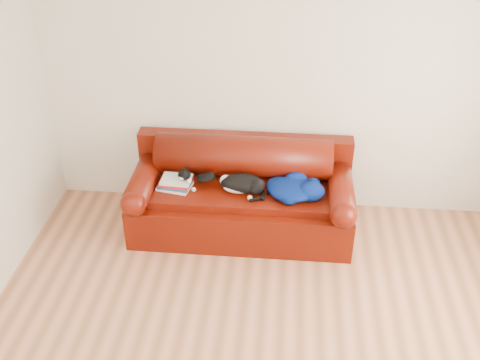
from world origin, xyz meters
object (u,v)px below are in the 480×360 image
object	(u,v)px
blanket	(294,188)
sofa_base	(241,209)
book_stack	(176,183)
cat	(242,184)

from	to	relation	value
blanket	sofa_base	bearing A→B (deg)	169.42
book_stack	blanket	distance (m)	1.12
blanket	book_stack	bearing A→B (deg)	178.98
cat	blanket	world-z (taller)	cat
book_stack	blanket	bearing A→B (deg)	-1.02
cat	sofa_base	bearing A→B (deg)	117.16
book_stack	cat	distance (m)	0.63
cat	blanket	xyz separation A→B (m)	(0.49, -0.01, -0.01)
cat	blanket	size ratio (longest dim) A/B	0.98
book_stack	cat	xyz separation A→B (m)	(0.63, -0.01, 0.03)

